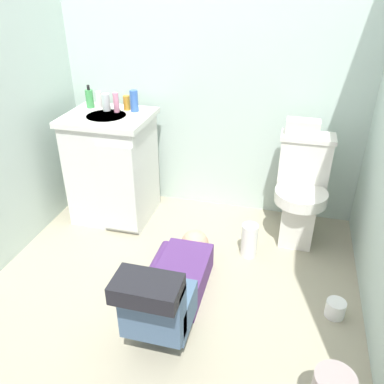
% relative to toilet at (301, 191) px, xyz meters
% --- Properties ---
extents(ground_plane, '(2.74, 2.96, 0.04)m').
position_rel_toilet_xyz_m(ground_plane, '(-0.71, -0.68, -0.39)').
color(ground_plane, '#A19980').
extents(wall_back, '(2.40, 0.08, 2.40)m').
position_rel_toilet_xyz_m(wall_back, '(-0.71, 0.34, 0.83)').
color(wall_back, silver).
rests_on(wall_back, ground_plane).
extents(toilet, '(0.36, 0.46, 0.75)m').
position_rel_toilet_xyz_m(toilet, '(0.00, 0.00, 0.00)').
color(toilet, silver).
rests_on(toilet, ground_plane).
extents(vanity_cabinet, '(0.60, 0.53, 0.82)m').
position_rel_toilet_xyz_m(vanity_cabinet, '(-1.38, -0.06, 0.05)').
color(vanity_cabinet, silver).
rests_on(vanity_cabinet, ground_plane).
extents(faucet, '(0.02, 0.02, 0.10)m').
position_rel_toilet_xyz_m(faucet, '(-1.39, 0.09, 0.50)').
color(faucet, silver).
rests_on(faucet, vanity_cabinet).
extents(person_plumber, '(0.39, 1.06, 0.52)m').
position_rel_toilet_xyz_m(person_plumber, '(-0.66, -0.93, -0.19)').
color(person_plumber, '#512D6B').
rests_on(person_plumber, ground_plane).
extents(tissue_box, '(0.22, 0.11, 0.10)m').
position_rel_toilet_xyz_m(tissue_box, '(-0.05, 0.09, 0.43)').
color(tissue_box, silver).
rests_on(tissue_box, toilet).
extents(soap_dispenser, '(0.06, 0.06, 0.17)m').
position_rel_toilet_xyz_m(soap_dispenser, '(-1.58, 0.07, 0.52)').
color(soap_dispenser, '#419850').
rests_on(soap_dispenser, vanity_cabinet).
extents(bottle_white, '(0.04, 0.04, 0.13)m').
position_rel_toilet_xyz_m(bottle_white, '(-1.50, 0.06, 0.52)').
color(bottle_white, white).
rests_on(bottle_white, vanity_cabinet).
extents(bottle_clear, '(0.06, 0.06, 0.12)m').
position_rel_toilet_xyz_m(bottle_clear, '(-1.43, 0.03, 0.51)').
color(bottle_clear, silver).
rests_on(bottle_clear, vanity_cabinet).
extents(bottle_pink, '(0.04, 0.04, 0.14)m').
position_rel_toilet_xyz_m(bottle_pink, '(-1.34, 0.02, 0.52)').
color(bottle_pink, pink).
rests_on(bottle_pink, vanity_cabinet).
extents(bottle_amber, '(0.05, 0.05, 0.10)m').
position_rel_toilet_xyz_m(bottle_amber, '(-1.29, 0.09, 0.50)').
color(bottle_amber, '#C78A2A').
rests_on(bottle_amber, vanity_cabinet).
extents(bottle_blue, '(0.06, 0.06, 0.15)m').
position_rel_toilet_xyz_m(bottle_blue, '(-1.23, 0.07, 0.53)').
color(bottle_blue, '#3964B7').
rests_on(bottle_blue, vanity_cabinet).
extents(paper_towel_roll, '(0.11, 0.11, 0.24)m').
position_rel_toilet_xyz_m(paper_towel_roll, '(-0.30, -0.32, -0.25)').
color(paper_towel_roll, white).
rests_on(paper_towel_roll, ground_plane).
extents(toilet_paper_roll, '(0.11, 0.11, 0.10)m').
position_rel_toilet_xyz_m(toilet_paper_roll, '(0.25, -0.75, -0.32)').
color(toilet_paper_roll, white).
rests_on(toilet_paper_roll, ground_plane).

